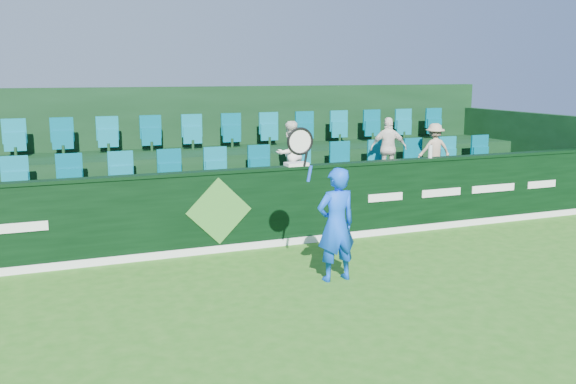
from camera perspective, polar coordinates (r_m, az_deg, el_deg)
name	(u,v)px	position (r m, az deg, el deg)	size (l,w,h in m)	color
ground	(319,345)	(7.17, 2.76, -13.42)	(60.00, 60.00, 0.00)	#266A19
sponsor_hoarding	(217,211)	(10.56, -6.31, -1.71)	(16.00, 0.25, 1.35)	black
stand_tier_front	(201,214)	(11.65, -7.77, -1.95)	(16.00, 2.00, 0.80)	black
stand_tier_back	(177,183)	(13.42, -9.80, 0.75)	(16.00, 1.80, 1.30)	black
stand_rear	(172,154)	(13.77, -10.27, 3.37)	(16.00, 4.10, 2.60)	black
seat_row_front	(194,172)	(11.91, -8.33, 1.74)	(13.50, 0.50, 0.60)	#0A6C7E
seat_row_back	(173,136)	(13.59, -10.20, 4.90)	(13.50, 0.50, 0.60)	#0A6C7E
tennis_player	(336,223)	(9.03, 4.25, -2.78)	(1.12, 0.42, 2.24)	blue
spectator_left	(290,154)	(12.03, 0.16, 3.43)	(0.59, 0.46, 1.22)	white
spectator_middle	(389,148)	(12.98, 8.93, 3.87)	(0.72, 0.30, 1.23)	white
spectator_right	(434,150)	(13.58, 12.88, 3.70)	(0.70, 0.40, 1.08)	tan
towel	(296,164)	(10.89, 0.75, 2.50)	(0.38, 0.24, 0.06)	white
drinks_bottle	(430,151)	(12.16, 12.53, 3.54)	(0.08, 0.08, 0.24)	silver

